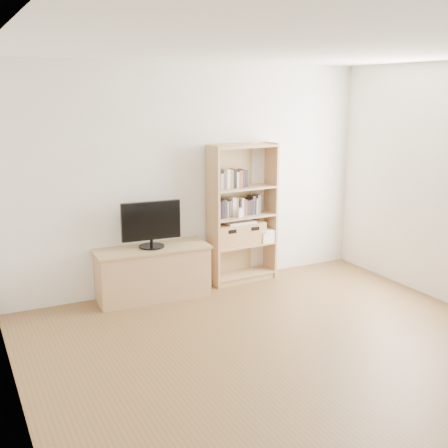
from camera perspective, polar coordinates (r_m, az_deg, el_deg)
floor at (r=4.90m, az=9.15°, el=-14.67°), size 4.50×5.00×0.01m
back_wall at (r=6.58m, az=-3.20°, el=4.71°), size 4.50×0.02×2.60m
left_wall at (r=3.63m, az=-20.32°, el=-3.30°), size 0.02×5.00×2.60m
ceiling at (r=4.34m, az=10.47°, el=17.27°), size 4.50×5.00×0.01m
tv_stand at (r=6.40m, az=-7.27°, el=-5.01°), size 1.26×0.52×0.57m
bookshelf at (r=6.79m, az=1.90°, el=1.06°), size 0.86×0.35×1.69m
television at (r=6.24m, az=-7.43°, el=-0.03°), size 0.67×0.10×0.52m
books_row_mid at (r=6.79m, az=1.82°, el=1.79°), size 0.79×0.23×0.21m
books_row_upper at (r=6.63m, az=0.46°, el=4.50°), size 0.38×0.17×0.19m
baby_monitor at (r=6.66m, az=1.64°, el=1.08°), size 0.06×0.04×0.10m
basket_left at (r=6.73m, az=0.28°, el=-1.16°), size 0.34×0.29×0.27m
basket_right at (r=6.89m, az=2.63°, el=-0.82°), size 0.33×0.27×0.26m
laptop at (r=6.77m, az=1.53°, el=0.22°), size 0.35×0.25×0.03m
magazine_stack at (r=7.01m, az=3.92°, el=-1.16°), size 0.24×0.31×0.13m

